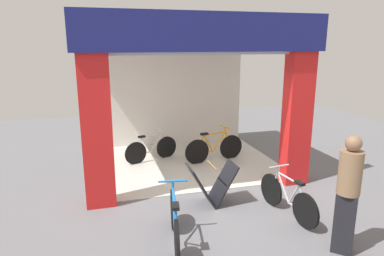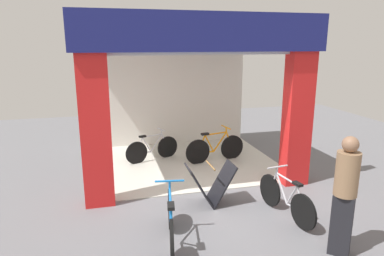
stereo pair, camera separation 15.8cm
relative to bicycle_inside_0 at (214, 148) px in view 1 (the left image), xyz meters
The scene contains 8 objects.
ground_plane 1.98m from the bicycle_inside_0, 115.19° to the right, with size 17.33×17.33×0.00m, color slate.
shop_facade 1.73m from the bicycle_inside_0, behind, with size 4.87×4.08×3.56m.
bicycle_inside_0 is the anchor object (origin of this frame).
bicycle_inside_1 1.64m from the bicycle_inside_0, 163.18° to the left, with size 1.42×0.56×0.82m.
bicycle_parked_0 3.11m from the bicycle_inside_0, 84.61° to the right, with size 0.42×1.54×0.85m.
bicycle_parked_1 3.92m from the bicycle_inside_0, 118.01° to the right, with size 0.46×1.67×0.93m.
sandwich_board_sign 2.45m from the bicycle_inside_0, 110.30° to the right, with size 0.91×0.53×0.80m.
pedestrian_1 4.36m from the bicycle_inside_0, 83.27° to the right, with size 0.45×0.45×1.78m.
Camera 1 is at (-2.03, -6.30, 3.00)m, focal length 32.24 mm.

